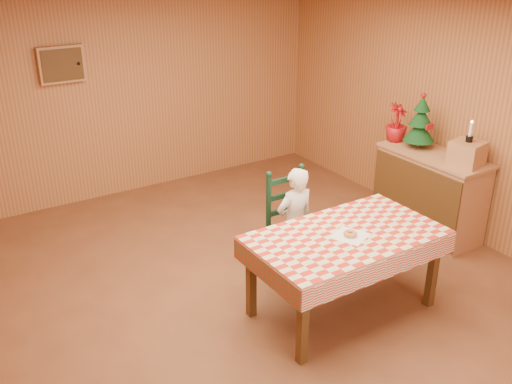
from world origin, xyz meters
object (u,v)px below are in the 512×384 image
ladder_chair (291,226)px  storage_bin (429,215)px  shelf_unit (429,193)px  crate (467,153)px  seated_child (295,223)px  christmas_tree (420,123)px  dining_table (346,242)px

ladder_chair → storage_bin: ladder_chair is taller
shelf_unit → crate: crate is taller
seated_child → crate: 1.95m
seated_child → christmas_tree: bearing=-173.9°
dining_table → christmas_tree: bearing=26.8°
dining_table → ladder_chair: ladder_chair is taller
seated_child → shelf_unit: seated_child is taller
dining_table → crate: bearing=8.5°
dining_table → seated_child: size_ratio=1.47×
shelf_unit → storage_bin: size_ratio=3.33×
shelf_unit → seated_child: bearing=178.3°
dining_table → shelf_unit: size_ratio=1.34×
dining_table → crate: 1.89m
ladder_chair → storage_bin: size_ratio=2.90×
seated_child → storage_bin: seated_child is taller
seated_child → crate: crate is taller
storage_bin → crate: bearing=-93.8°
shelf_unit → christmas_tree: christmas_tree is taller
seated_child → shelf_unit: (1.82, -0.06, -0.10)m
dining_table → ladder_chair: size_ratio=1.53×
dining_table → christmas_tree: (1.83, 0.92, 0.52)m
seated_child → shelf_unit: bearing=178.3°
shelf_unit → christmas_tree: size_ratio=2.00×
seated_child → christmas_tree: (1.83, 0.19, 0.65)m
christmas_tree → storage_bin: size_ratio=1.66×
shelf_unit → storage_bin: 0.28m
ladder_chair → shelf_unit: ladder_chair is taller
seated_child → crate: (1.83, -0.46, 0.49)m
dining_table → christmas_tree: christmas_tree is taller
ladder_chair → crate: bearing=-15.6°
dining_table → shelf_unit: bearing=20.3°
seated_child → crate: bearing=166.0°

